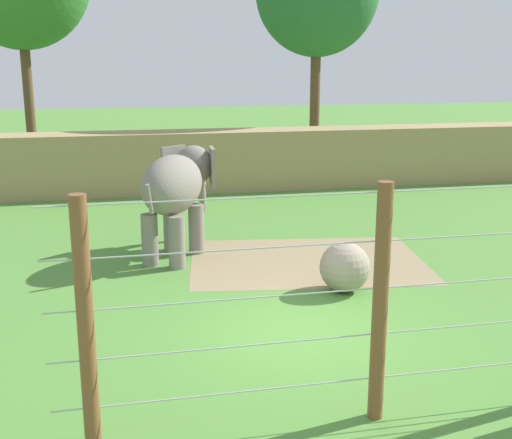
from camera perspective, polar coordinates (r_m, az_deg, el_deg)
The scene contains 6 objects.
ground_plane at distance 12.17m, azimuth 3.80°, elevation -9.87°, with size 120.00×120.00×0.00m, color #518938.
dirt_patch at distance 16.30m, azimuth 4.50°, elevation -3.65°, with size 5.78×4.11×0.01m, color #937F5B.
embankment_wall at distance 24.99m, azimuth -4.86°, elevation 5.17°, with size 36.00×1.80×2.28m, color tan.
elephant at distance 16.37m, azimuth -6.99°, elevation 2.81°, with size 2.49×3.32×2.69m.
enrichment_ball at distance 14.14m, azimuth 7.82°, elevation -4.18°, with size 1.09×1.09×1.09m, color gray.
cable_fence at distance 8.90m, azimuth 9.87°, elevation -7.42°, with size 8.21×0.21×3.37m.
Camera 1 is at (-3.12, -10.70, 4.89)m, focal length 45.43 mm.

